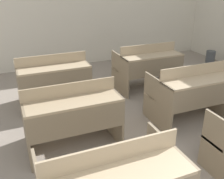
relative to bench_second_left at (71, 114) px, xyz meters
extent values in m
cube|color=beige|center=(0.99, 3.41, 1.04)|extent=(7.23, 0.06, 3.04)
cube|color=#7E6F58|center=(0.57, -1.31, -0.11)|extent=(0.03, 0.77, 0.73)
cube|color=tan|center=(0.01, -1.51, 0.24)|extent=(1.17, 0.36, 0.03)
cube|color=tan|center=(0.01, -1.35, 0.34)|extent=(1.17, 0.02, 0.17)
cube|color=tan|center=(0.01, -1.09, -0.09)|extent=(1.17, 0.33, 0.03)
cube|color=#786952|center=(-0.57, 0.04, -0.11)|extent=(0.03, 0.77, 0.73)
cube|color=#786952|center=(0.57, 0.04, -0.11)|extent=(0.03, 0.77, 0.73)
cube|color=tan|center=(0.00, -0.17, 0.24)|extent=(1.17, 0.36, 0.03)
cube|color=#786952|center=(0.00, -0.33, 0.06)|extent=(1.11, 0.02, 0.33)
cube|color=tan|center=(0.00, 0.00, 0.34)|extent=(1.17, 0.02, 0.17)
cube|color=tan|center=(0.00, 0.26, -0.09)|extent=(1.17, 0.33, 0.03)
cube|color=#786952|center=(0.00, 0.26, -0.33)|extent=(1.11, 0.04, 0.04)
cube|color=#82735C|center=(1.29, 0.03, -0.11)|extent=(0.03, 0.77, 0.73)
cube|color=#82735C|center=(2.43, 0.03, -0.11)|extent=(0.03, 0.77, 0.73)
cube|color=tan|center=(1.86, -0.18, 0.24)|extent=(1.17, 0.36, 0.03)
cube|color=#82735C|center=(1.86, -0.35, 0.06)|extent=(1.11, 0.02, 0.33)
cube|color=tan|center=(1.86, -0.01, 0.34)|extent=(1.17, 0.02, 0.17)
cube|color=tan|center=(1.86, 0.25, -0.09)|extent=(1.17, 0.33, 0.03)
cube|color=#82735C|center=(1.86, 0.25, -0.33)|extent=(1.11, 0.04, 0.04)
cube|color=#7F7059|center=(-0.54, 1.37, -0.11)|extent=(0.03, 0.77, 0.73)
cube|color=#7F7059|center=(0.60, 1.37, -0.11)|extent=(0.03, 0.77, 0.73)
cube|color=tan|center=(0.03, 1.17, 0.24)|extent=(1.17, 0.36, 0.03)
cube|color=#7F7059|center=(0.03, 1.00, 0.06)|extent=(1.11, 0.02, 0.33)
cube|color=tan|center=(0.03, 1.33, 0.34)|extent=(1.17, 0.02, 0.17)
cube|color=tan|center=(0.03, 1.59, -0.09)|extent=(1.17, 0.33, 0.03)
cube|color=#7F7059|center=(0.03, 1.59, -0.33)|extent=(1.11, 0.04, 0.04)
cube|color=#82735C|center=(1.29, 1.38, -0.11)|extent=(0.03, 0.77, 0.73)
cube|color=#82735C|center=(2.43, 1.38, -0.11)|extent=(0.03, 0.77, 0.73)
cube|color=tan|center=(1.86, 1.17, 0.24)|extent=(1.17, 0.36, 0.03)
cube|color=#82735C|center=(1.86, 1.00, 0.06)|extent=(1.11, 0.02, 0.33)
cube|color=tan|center=(1.86, 1.34, 0.34)|extent=(1.17, 0.02, 0.17)
cube|color=tan|center=(1.86, 1.60, -0.09)|extent=(1.17, 0.33, 0.03)
cube|color=#82735C|center=(1.86, 1.60, -0.33)|extent=(1.11, 0.04, 0.04)
cylinder|color=#474C51|center=(4.21, 2.17, -0.32)|extent=(0.23, 0.23, 0.31)
camera|label=1|loc=(-0.64, -2.89, 1.61)|focal=42.00mm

